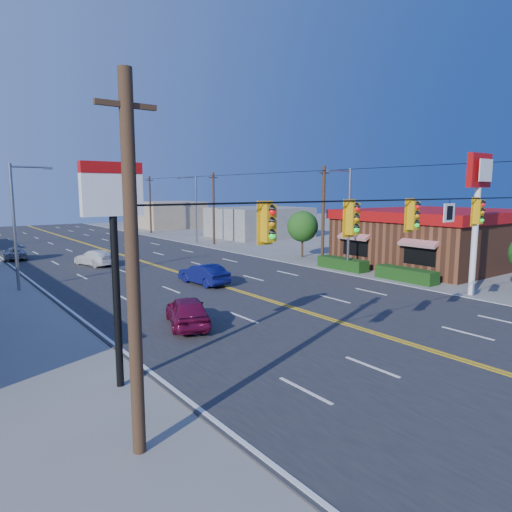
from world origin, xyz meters
TOP-DOWN VIEW (x-y plane):
  - ground at (0.00, 0.00)m, footprint 160.00×160.00m
  - road at (0.00, 20.00)m, footprint 20.00×120.00m
  - signal_span at (-0.12, 0.00)m, footprint 24.32×0.34m
  - kfc at (19.90, 12.00)m, footprint 16.30×12.40m
  - kfc_pylon at (11.00, 4.00)m, footprint 2.20×0.36m
  - pizza_hut_sign at (-11.00, 4.00)m, footprint 1.90×0.30m
  - streetlight_se at (10.79, 14.00)m, footprint 2.55×0.25m
  - streetlight_ne at (10.79, 38.00)m, footprint 2.55×0.25m
  - streetlight_sw at (-10.79, 22.00)m, footprint 2.55×0.25m
  - utility_pole_near at (12.20, 18.00)m, footprint 0.28×0.28m
  - utility_pole_mid at (12.20, 36.00)m, footprint 0.28×0.28m
  - utility_pole_far at (12.20, 54.00)m, footprint 0.28×0.28m
  - tree_kfc_rear at (13.50, 22.00)m, footprint 2.94×2.94m
  - bld_east_mid at (22.00, 40.00)m, footprint 12.00×10.00m
  - bld_east_far at (19.00, 62.00)m, footprint 10.00×10.00m
  - car_magenta at (-6.15, 8.44)m, footprint 2.99×4.50m
  - car_blue at (-0.70, 16.29)m, footprint 1.78×4.32m
  - car_white at (-4.06, 28.62)m, footprint 2.84×4.82m
  - car_silver at (-8.96, 36.39)m, footprint 2.23×4.18m

SIDE VIEW (x-z plane):
  - ground at x=0.00m, z-range 0.00..0.00m
  - road at x=0.00m, z-range 0.00..0.06m
  - car_silver at x=-8.96m, z-range 0.00..1.12m
  - car_white at x=-4.06m, z-range 0.00..1.31m
  - car_blue at x=-0.70m, z-range 0.00..1.39m
  - car_magenta at x=-6.15m, z-range 0.00..1.43m
  - bld_east_mid at x=22.00m, z-range 0.00..4.00m
  - bld_east_far at x=19.00m, z-range 0.00..4.40m
  - kfc at x=19.90m, z-range 0.03..4.73m
  - tree_kfc_rear at x=13.50m, z-range 0.73..5.14m
  - utility_pole_near at x=12.20m, z-range 0.00..8.40m
  - utility_pole_mid at x=12.20m, z-range 0.00..8.40m
  - utility_pole_far at x=12.20m, z-range 0.00..8.40m
  - streetlight_se at x=10.79m, z-range 0.51..8.51m
  - streetlight_ne at x=10.79m, z-range 0.51..8.51m
  - streetlight_sw at x=-10.79m, z-range 0.51..8.51m
  - signal_span at x=-0.12m, z-range 0.39..9.39m
  - pizza_hut_sign at x=-11.00m, z-range 1.76..8.61m
  - kfc_pylon at x=11.00m, z-range 1.79..10.29m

